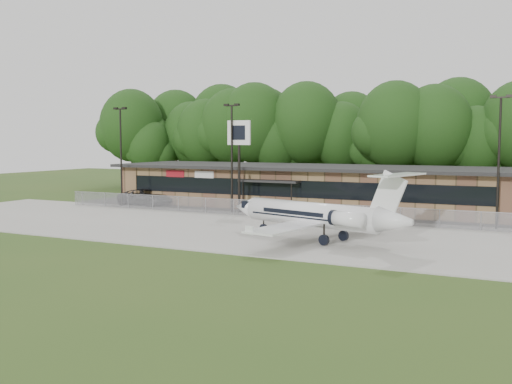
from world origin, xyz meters
The scene contains 12 objects.
ground centered at (0.00, 0.00, 0.00)m, with size 160.00×160.00×0.00m, color #2E4D1B.
apron centered at (0.00, 8.00, 0.04)m, with size 64.00×18.00×0.08m, color #9E9B93.
parking_lot centered at (0.00, 19.50, 0.03)m, with size 50.00×9.00×0.06m, color #383835.
terminal centered at (0.00, 23.94, 2.18)m, with size 41.00×11.65×4.30m.
fence centered at (0.00, 15.00, 0.78)m, with size 46.00×0.04×1.52m.
treeline centered at (0.00, 42.00, 7.50)m, with size 72.00×12.00×15.00m, color #143611, non-canonical shape.
light_pole_left centered at (-18.00, 16.50, 5.98)m, with size 1.55×0.30×10.23m.
light_pole_mid centered at (-5.00, 16.50, 5.98)m, with size 1.55×0.30×10.23m.
light_pole_right centered at (18.00, 16.50, 5.98)m, with size 1.55×0.30×10.23m.
business_jet centered at (7.49, 5.41, 1.77)m, with size 14.56×13.07×4.94m.
suv centered at (-16.30, 18.27, 0.85)m, with size 2.84×6.15×1.71m, color #333336.
pole_sign centered at (-4.39, 16.79, 6.64)m, with size 2.29×0.38×8.68m.
Camera 1 is at (20.25, -30.48, 6.76)m, focal length 40.00 mm.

